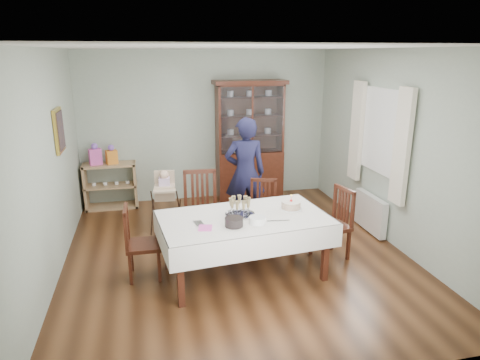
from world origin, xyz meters
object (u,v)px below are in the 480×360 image
object	(u,v)px
chair_end_right	(331,237)
high_chair	(166,206)
champagne_tray	(240,210)
gift_bag_pink	(95,155)
chair_far_right	(263,223)
birthday_cake	(291,205)
sideboard	(111,186)
woman	(245,173)
chair_far_left	(202,225)
chair_end_left	(143,256)
gift_bag_orange	(112,155)
dining_table	(244,246)
china_cabinet	(250,139)

from	to	relation	value
chair_end_right	high_chair	xyz separation A→B (m)	(-2.09, 1.46, 0.09)
champagne_tray	gift_bag_pink	distance (m)	3.36
gift_bag_pink	chair_far_right	bearing A→B (deg)	-38.06
high_chair	birthday_cake	world-z (taller)	birthday_cake
chair_far_right	gift_bag_pink	distance (m)	3.17
sideboard	champagne_tray	size ratio (longest dim) A/B	2.48
sideboard	birthday_cake	world-z (taller)	birthday_cake
woman	gift_bag_pink	world-z (taller)	woman
chair_far_left	chair_end_left	size ratio (longest dim) A/B	1.18
sideboard	chair_end_right	distance (m)	3.97
gift_bag_orange	gift_bag_pink	bearing A→B (deg)	-180.00
chair_far_right	gift_bag_orange	bearing A→B (deg)	155.86
dining_table	sideboard	xyz separation A→B (m)	(-1.73, 2.85, 0.02)
chair_far_left	high_chair	xyz separation A→B (m)	(-0.45, 0.77, 0.05)
china_cabinet	champagne_tray	xyz separation A→B (m)	(-0.81, -2.77, -0.29)
gift_bag_pink	sideboard	bearing A→B (deg)	5.53
chair_far_right	birthday_cake	distance (m)	0.97
chair_far_right	gift_bag_pink	world-z (taller)	gift_bag_pink
chair_far_right	birthday_cake	bearing A→B (deg)	-63.55
gift_bag_pink	chair_end_left	bearing A→B (deg)	-74.42
sideboard	birthday_cake	size ratio (longest dim) A/B	3.24
gift_bag_pink	dining_table	bearing A→B (deg)	-55.64
dining_table	china_cabinet	xyz separation A→B (m)	(0.77, 2.82, 0.74)
dining_table	chair_end_left	distance (m)	1.23
gift_bag_pink	gift_bag_orange	size ratio (longest dim) A/B	1.12
chair_end_left	chair_end_right	xyz separation A→B (m)	(2.45, -0.01, 0.01)
champagne_tray	birthday_cake	world-z (taller)	champagne_tray
china_cabinet	gift_bag_orange	size ratio (longest dim) A/B	6.50
high_chair	woman	bearing A→B (deg)	-2.80
champagne_tray	gift_bag_orange	xyz separation A→B (m)	(-1.63, 2.77, 0.12)
chair_far_left	chair_end_right	xyz separation A→B (m)	(1.64, -0.69, -0.04)
sideboard	chair_end_left	distance (m)	2.68
sideboard	high_chair	size ratio (longest dim) A/B	0.96
birthday_cake	gift_bag_orange	size ratio (longest dim) A/B	0.83
chair_far_left	gift_bag_pink	world-z (taller)	gift_bag_pink
chair_end_right	champagne_tray	world-z (taller)	champagne_tray
sideboard	woman	size ratio (longest dim) A/B	0.52
sideboard	chair_far_left	world-z (taller)	chair_far_left
dining_table	gift_bag_pink	xyz separation A→B (m)	(-1.93, 2.83, 0.58)
sideboard	champagne_tray	world-z (taller)	champagne_tray
high_chair	champagne_tray	world-z (taller)	champagne_tray
chair_end_right	champagne_tray	size ratio (longest dim) A/B	2.61
woman	high_chair	xyz separation A→B (m)	(-1.22, 0.16, -0.50)
chair_end_left	birthday_cake	bearing A→B (deg)	-91.34
dining_table	birthday_cake	xyz separation A→B (m)	(0.63, 0.12, 0.43)
dining_table	chair_end_right	size ratio (longest dim) A/B	2.23
high_chair	champagne_tray	size ratio (longest dim) A/B	2.59
champagne_tray	birthday_cake	bearing A→B (deg)	5.54
chair_end_right	gift_bag_orange	distance (m)	3.97
chair_far_right	high_chair	world-z (taller)	high_chair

